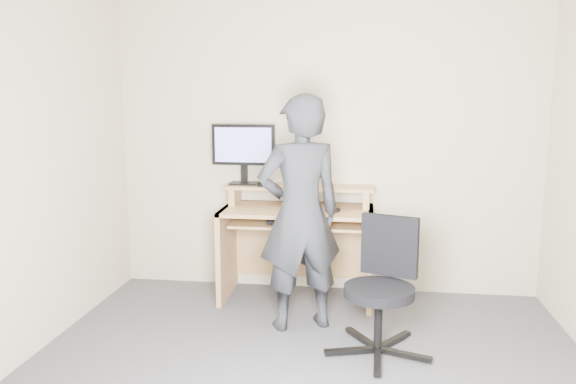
% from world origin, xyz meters
% --- Properties ---
extents(back_wall, '(3.50, 0.02, 2.50)m').
position_xyz_m(back_wall, '(0.00, 1.75, 1.25)').
color(back_wall, '#BBB095').
rests_on(back_wall, ground).
extents(desk, '(1.20, 0.60, 0.91)m').
position_xyz_m(desk, '(-0.20, 1.53, 0.55)').
color(desk, '#B17D56').
rests_on(desk, ground).
extents(monitor, '(0.52, 0.15, 0.50)m').
position_xyz_m(monitor, '(-0.66, 1.60, 1.21)').
color(monitor, black).
rests_on(monitor, desk).
extents(external_drive, '(0.07, 0.13, 0.20)m').
position_xyz_m(external_drive, '(-0.14, 1.63, 1.01)').
color(external_drive, black).
rests_on(external_drive, desk).
extents(travel_mug, '(0.11, 0.11, 0.20)m').
position_xyz_m(travel_mug, '(-0.14, 1.60, 1.01)').
color(travel_mug, '#B5B5BA').
rests_on(travel_mug, desk).
extents(smartphone, '(0.09, 0.14, 0.01)m').
position_xyz_m(smartphone, '(0.03, 1.59, 0.92)').
color(smartphone, black).
rests_on(smartphone, desk).
extents(charger, '(0.05, 0.04, 0.03)m').
position_xyz_m(charger, '(-0.51, 1.52, 0.93)').
color(charger, black).
rests_on(charger, desk).
extents(headphones, '(0.18, 0.18, 0.06)m').
position_xyz_m(headphones, '(-0.36, 1.63, 0.92)').
color(headphones, silver).
rests_on(headphones, desk).
extents(keyboard, '(0.47, 0.21, 0.03)m').
position_xyz_m(keyboard, '(-0.19, 1.36, 0.67)').
color(keyboard, black).
rests_on(keyboard, desk).
extents(mouse, '(0.10, 0.07, 0.04)m').
position_xyz_m(mouse, '(0.10, 1.35, 0.77)').
color(mouse, black).
rests_on(mouse, desk).
extents(office_chair, '(0.68, 0.65, 0.85)m').
position_xyz_m(office_chair, '(0.45, 0.59, 0.46)').
color(office_chair, black).
rests_on(office_chair, ground).
extents(person, '(0.71, 0.60, 1.65)m').
position_xyz_m(person, '(-0.12, 0.90, 0.83)').
color(person, black).
rests_on(person, ground).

